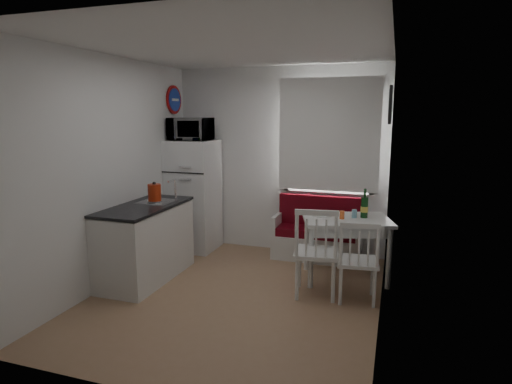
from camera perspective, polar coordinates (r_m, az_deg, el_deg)
floor at (r=4.79m, az=-2.67°, el=-13.68°), size 3.00×3.50×0.02m
ceiling at (r=4.42m, az=-2.97°, el=18.78°), size 3.00×3.50×0.02m
wall_back at (r=6.08m, az=3.12°, el=4.19°), size 3.00×0.02×2.60m
wall_front at (r=2.89m, az=-15.36°, el=-3.04°), size 3.00×0.02×2.60m
wall_left at (r=5.15m, az=-18.60°, el=2.56°), size 0.02×3.50×2.60m
wall_right at (r=4.14m, az=16.98°, el=0.85°), size 0.02×3.50×2.60m
window at (r=5.88m, az=9.72°, el=7.03°), size 1.22×0.06×1.47m
curtain at (r=5.81m, az=9.63°, el=7.49°), size 1.35×0.02×1.50m
kitchen_counter at (r=5.28m, az=-14.43°, el=-6.43°), size 0.62×1.32×1.16m
wall_sign at (r=6.32m, az=-10.82°, el=11.98°), size 0.03×0.40×0.40m
picture_frame at (r=5.19m, az=17.46°, el=10.98°), size 0.04×0.52×0.42m
bench at (r=5.91m, az=8.17°, el=-6.15°), size 1.19×0.46×0.85m
dining_table at (r=5.16m, az=11.97°, el=-4.34°), size 1.15×0.95×0.75m
chair_left at (r=4.56m, az=7.85°, el=-6.78°), size 0.52×0.51×0.53m
chair_right at (r=4.54m, az=13.37°, el=-7.93°), size 0.46×0.44×0.48m
fridge at (r=6.24m, az=-8.29°, el=-0.44°), size 0.63×0.63×1.59m
microwave at (r=6.10m, az=-8.74°, el=8.29°), size 0.57×0.38×0.31m
kettle at (r=5.25m, az=-13.38°, el=-0.10°), size 0.19×0.19×0.25m
wine_bottle at (r=5.18m, az=14.28°, el=-1.46°), size 0.09×0.09×0.35m
drinking_glass_orange at (r=5.08m, az=11.40°, el=-3.01°), size 0.06×0.06×0.09m
drinking_glass_blue at (r=5.17m, az=12.97°, el=-2.84°), size 0.06×0.06×0.10m
plate at (r=5.19m, az=8.74°, el=-3.08°), size 0.22×0.22×0.02m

